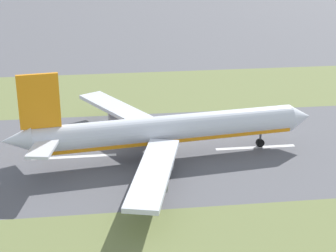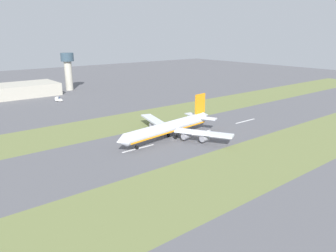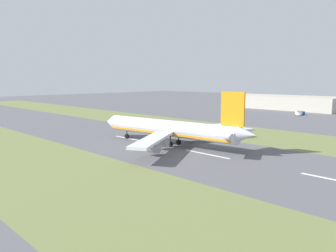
{
  "view_description": "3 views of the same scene",
  "coord_description": "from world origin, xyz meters",
  "px_view_note": "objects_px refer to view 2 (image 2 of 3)",
  "views": [
    {
      "loc": [
        111.6,
        -12.85,
        49.47
      ],
      "look_at": [
        2.35,
        1.29,
        7.0
      ],
      "focal_mm": 60.0,
      "sensor_mm": 36.0,
      "label": 1
    },
    {
      "loc": [
        -122.8,
        102.37,
        52.68
      ],
      "look_at": [
        2.35,
        1.29,
        7.0
      ],
      "focal_mm": 35.0,
      "sensor_mm": 36.0,
      "label": 2
    },
    {
      "loc": [
        -82.95,
        -82.76,
        24.2
      ],
      "look_at": [
        2.35,
        1.29,
        7.0
      ],
      "focal_mm": 35.0,
      "sensor_mm": 36.0,
      "label": 3
    }
  ],
  "objects_px": {
    "terminal_building": "(1,92)",
    "control_tower": "(68,67)",
    "apron_car": "(60,100)",
    "airplane_main_jet": "(171,127)",
    "service_truck": "(57,99)"
  },
  "relations": [
    {
      "from": "service_truck",
      "to": "terminal_building",
      "type": "bearing_deg",
      "value": 38.97
    },
    {
      "from": "airplane_main_jet",
      "to": "control_tower",
      "type": "bearing_deg",
      "value": -6.36
    },
    {
      "from": "airplane_main_jet",
      "to": "apron_car",
      "type": "height_order",
      "value": "airplane_main_jet"
    },
    {
      "from": "control_tower",
      "to": "airplane_main_jet",
      "type": "bearing_deg",
      "value": 173.64
    },
    {
      "from": "airplane_main_jet",
      "to": "terminal_building",
      "type": "height_order",
      "value": "airplane_main_jet"
    },
    {
      "from": "terminal_building",
      "to": "apron_car",
      "type": "relative_size",
      "value": 20.12
    },
    {
      "from": "airplane_main_jet",
      "to": "apron_car",
      "type": "relative_size",
      "value": 14.86
    },
    {
      "from": "apron_car",
      "to": "terminal_building",
      "type": "bearing_deg",
      "value": 36.93
    },
    {
      "from": "service_truck",
      "to": "apron_car",
      "type": "height_order",
      "value": "service_truck"
    },
    {
      "from": "control_tower",
      "to": "apron_car",
      "type": "distance_m",
      "value": 58.63
    },
    {
      "from": "service_truck",
      "to": "apron_car",
      "type": "bearing_deg",
      "value": -170.85
    },
    {
      "from": "airplane_main_jet",
      "to": "service_truck",
      "type": "relative_size",
      "value": 11.07
    },
    {
      "from": "terminal_building",
      "to": "control_tower",
      "type": "height_order",
      "value": "control_tower"
    },
    {
      "from": "terminal_building",
      "to": "apron_car",
      "type": "distance_m",
      "value": 55.07
    },
    {
      "from": "airplane_main_jet",
      "to": "terminal_building",
      "type": "relative_size",
      "value": 0.74
    }
  ]
}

